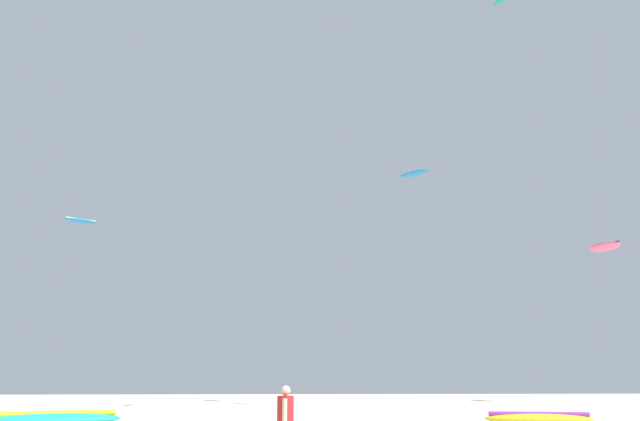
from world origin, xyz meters
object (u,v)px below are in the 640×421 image
object	(u,v)px
kite_grounded_mid	(539,419)
kite_aloft_5	(81,221)
person_foreground	(285,417)
kite_aloft_0	(604,247)
kite_aloft_2	(414,174)
kite_grounded_near	(53,419)

from	to	relation	value
kite_grounded_mid	kite_aloft_5	distance (m)	32.21
person_foreground	kite_aloft_0	xyz separation A→B (m)	(22.64, 31.43, 9.73)
kite_aloft_0	kite_aloft_2	world-z (taller)	kite_aloft_2
kite_aloft_2	kite_grounded_mid	bearing A→B (deg)	-81.51
kite_aloft_2	person_foreground	bearing A→B (deg)	-107.60
kite_grounded_near	kite_aloft_2	bearing A→B (deg)	39.76
person_foreground	kite_aloft_0	distance (m)	39.93
person_foreground	kite_grounded_near	distance (m)	14.23
kite_grounded_near	kite_aloft_2	xyz separation A→B (m)	(16.68, 13.88, 13.83)
person_foreground	kite_aloft_0	bearing A→B (deg)	58.60
kite_grounded_near	kite_grounded_mid	size ratio (longest dim) A/B	1.18
kite_grounded_near	kite_aloft_5	size ratio (longest dim) A/B	2.39
kite_grounded_near	kite_aloft_2	world-z (taller)	kite_aloft_2
kite_grounded_near	person_foreground	bearing A→B (deg)	-52.18
kite_aloft_2	kite_aloft_5	size ratio (longest dim) A/B	0.95
kite_aloft_0	kite_aloft_2	size ratio (longest dim) A/B	1.65
kite_grounded_mid	kite_aloft_2	world-z (taller)	kite_aloft_2
kite_aloft_0	kite_aloft_5	world-z (taller)	kite_aloft_5
kite_grounded_mid	kite_aloft_0	xyz separation A→B (m)	(12.63, 19.99, 10.49)
person_foreground	kite_grounded_near	bearing A→B (deg)	132.19
kite_grounded_near	kite_grounded_mid	bearing A→B (deg)	0.63
person_foreground	kite_aloft_2	bearing A→B (deg)	76.77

